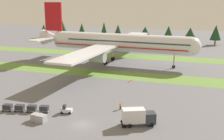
{
  "coord_description": "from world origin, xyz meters",
  "views": [
    {
      "loc": [
        23.24,
        -51.18,
        24.99
      ],
      "look_at": [
        -3.82,
        31.47,
        4.0
      ],
      "focal_mm": 47.21,
      "sensor_mm": 36.0,
      "label": 1
    }
  ],
  "objects": [
    {
      "name": "cargo_dolly_second",
      "position": [
        -13.66,
        2.95,
        0.92
      ],
      "size": [
        2.46,
        1.92,
        1.55
      ],
      "rotation": [
        0.0,
        0.0,
        -1.36
      ],
      "color": "#A3A3A8",
      "rests_on": "ground"
    },
    {
      "name": "ground_crew_marshaller",
      "position": [
        5.01,
        10.68,
        0.95
      ],
      "size": [
        0.48,
        0.36,
        1.74
      ],
      "rotation": [
        0.0,
        0.0,
        5.67
      ],
      "color": "black",
      "rests_on": "ground"
    },
    {
      "name": "cargo_dolly_lead",
      "position": [
        -10.82,
        3.55,
        0.92
      ],
      "size": [
        2.46,
        1.92,
        1.55
      ],
      "rotation": [
        0.0,
        0.0,
        -1.36
      ],
      "color": "#A3A3A8",
      "rests_on": "ground"
    },
    {
      "name": "ground_plane",
      "position": [
        0.0,
        0.0,
        0.0
      ],
      "size": [
        400.0,
        400.0,
        0.0
      ],
      "primitive_type": "plane",
      "color": "slate"
    },
    {
      "name": "grass_strip_near",
      "position": [
        0.0,
        41.27,
        0.0
      ],
      "size": [
        320.0,
        11.08,
        0.01
      ],
      "primitive_type": "cube",
      "color": "olive",
      "rests_on": "ground"
    },
    {
      "name": "baggage_tug",
      "position": [
        -5.9,
        4.59,
        0.81
      ],
      "size": [
        2.81,
        1.81,
        1.97
      ],
      "rotation": [
        0.0,
        0.0,
        -1.36
      ],
      "color": "silver",
      "rests_on": "ground"
    },
    {
      "name": "distant_tree_line",
      "position": [
        -1.19,
        121.93,
        6.73
      ],
      "size": [
        165.9,
        10.48,
        11.61
      ],
      "color": "#4C3823",
      "rests_on": "ground"
    },
    {
      "name": "taxiway_marker_1",
      "position": [
        1.39,
        35.01,
        0.27
      ],
      "size": [
        0.44,
        0.44,
        0.54
      ],
      "primitive_type": "cone",
      "color": "orange",
      "rests_on": "ground"
    },
    {
      "name": "cargo_dolly_fourth",
      "position": [
        -19.33,
        1.76,
        0.92
      ],
      "size": [
        2.46,
        1.92,
        1.55
      ],
      "rotation": [
        0.0,
        0.0,
        -1.36
      ],
      "color": "#A3A3A8",
      "rests_on": "ground"
    },
    {
      "name": "airliner",
      "position": [
        -11.52,
        58.46,
        8.52
      ],
      "size": [
        65.88,
        81.09,
        23.77
      ],
      "rotation": [
        0.0,
        0.0,
        -1.63
      ],
      "color": "silver",
      "rests_on": "ground"
    },
    {
      "name": "cargo_dolly_third",
      "position": [
        -16.49,
        2.36,
        0.92
      ],
      "size": [
        2.46,
        1.92,
        1.55
      ],
      "rotation": [
        0.0,
        0.0,
        -1.36
      ],
      "color": "#A3A3A8",
      "rests_on": "ground"
    },
    {
      "name": "grass_strip_far",
      "position": [
        0.0,
        75.42,
        0.0
      ],
      "size": [
        320.0,
        11.08,
        0.01
      ],
      "primitive_type": "cube",
      "color": "olive",
      "rests_on": "ground"
    },
    {
      "name": "taxiway_marker_0",
      "position": [
        1.01,
        33.35,
        0.31
      ],
      "size": [
        0.44,
        0.44,
        0.62
      ],
      "primitive_type": "cone",
      "color": "orange",
      "rests_on": "ground"
    },
    {
      "name": "uld_container_1",
      "position": [
        -9.91,
        -1.11,
        0.77
      ],
      "size": [
        2.03,
        1.64,
        1.55
      ],
      "primitive_type": "cube",
      "rotation": [
        0.0,
        0.0,
        0.02
      ],
      "color": "#A3A3A8",
      "rests_on": "ground"
    },
    {
      "name": "catering_truck",
      "position": [
        10.94,
        3.23,
        1.95
      ],
      "size": [
        7.29,
        4.93,
        3.58
      ],
      "rotation": [
        0.0,
        0.0,
        -1.15
      ],
      "color": "#2D333D",
      "rests_on": "ground"
    },
    {
      "name": "uld_container_0",
      "position": [
        -8.6,
        -1.43,
        0.79
      ],
      "size": [
        2.14,
        1.78,
        1.57
      ],
      "primitive_type": "cube",
      "rotation": [
        0.0,
        0.0,
        -0.1
      ],
      "color": "#A3A3A8",
      "rests_on": "ground"
    }
  ]
}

